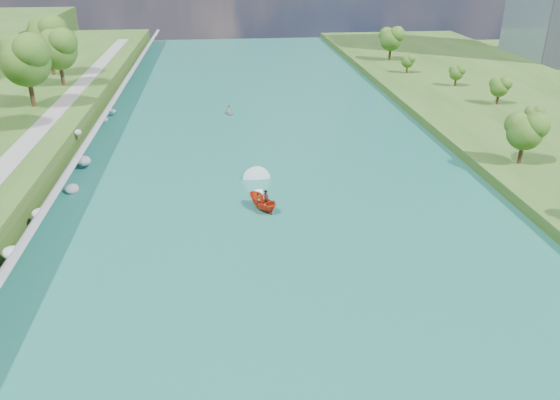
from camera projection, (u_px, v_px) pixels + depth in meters
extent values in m
plane|color=#2D5119|center=(296.00, 279.00, 50.17)|extent=(260.00, 260.00, 0.00)
cube|color=#196057|center=(274.00, 190.00, 68.13)|extent=(55.00, 240.00, 0.10)
cube|color=slate|center=(58.00, 186.00, 64.81)|extent=(3.54, 236.00, 4.05)
ellipsoid|color=gray|center=(12.00, 252.00, 50.71)|extent=(1.85, 1.66, 1.16)
ellipsoid|color=gray|center=(39.00, 213.00, 58.15)|extent=(1.52, 1.68, 0.92)
ellipsoid|color=gray|center=(72.00, 189.00, 67.50)|extent=(1.71, 2.12, 1.19)
ellipsoid|color=gray|center=(84.00, 161.00, 74.44)|extent=(1.74, 2.05, 1.36)
ellipsoid|color=gray|center=(78.00, 132.00, 79.52)|extent=(1.09, 1.36, 0.87)
ellipsoid|color=gray|center=(105.00, 120.00, 90.32)|extent=(0.99, 1.11, 0.72)
ellipsoid|color=gray|center=(113.00, 111.00, 97.02)|extent=(1.10, 0.98, 0.72)
ellipsoid|color=#204713|center=(26.00, 64.00, 87.54)|extent=(8.32, 8.32, 13.87)
ellipsoid|color=#204713|center=(58.00, 52.00, 101.07)|extent=(7.45, 7.45, 12.42)
ellipsoid|color=#204713|center=(48.00, 40.00, 109.36)|extent=(8.27, 8.27, 13.78)
ellipsoid|color=#204713|center=(525.00, 134.00, 70.71)|extent=(4.93, 4.93, 8.21)
ellipsoid|color=#204713|center=(534.00, 116.00, 84.83)|extent=(2.62, 2.62, 4.36)
ellipsoid|color=#204713|center=(499.00, 88.00, 97.79)|extent=(3.53, 3.53, 5.89)
ellipsoid|color=#204713|center=(456.00, 74.00, 110.60)|extent=(3.03, 3.03, 5.04)
ellipsoid|color=#204713|center=(408.00, 62.00, 121.98)|extent=(2.91, 2.91, 4.86)
ellipsoid|color=#204713|center=(391.00, 41.00, 134.29)|extent=(5.76, 5.76, 9.61)
imported|color=#B72B0E|center=(262.00, 202.00, 62.74)|extent=(3.69, 4.81, 1.76)
imported|color=#66605B|center=(259.00, 201.00, 62.16)|extent=(0.82, 0.72, 1.89)
imported|color=#66605B|center=(266.00, 197.00, 63.08)|extent=(1.10, 1.07, 1.79)
cube|color=white|center=(260.00, 198.00, 65.80)|extent=(0.90, 5.00, 0.06)
imported|color=gray|center=(229.00, 113.00, 98.20)|extent=(2.53, 2.96, 0.52)
imported|color=#66605B|center=(229.00, 109.00, 97.91)|extent=(0.76, 0.58, 1.38)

